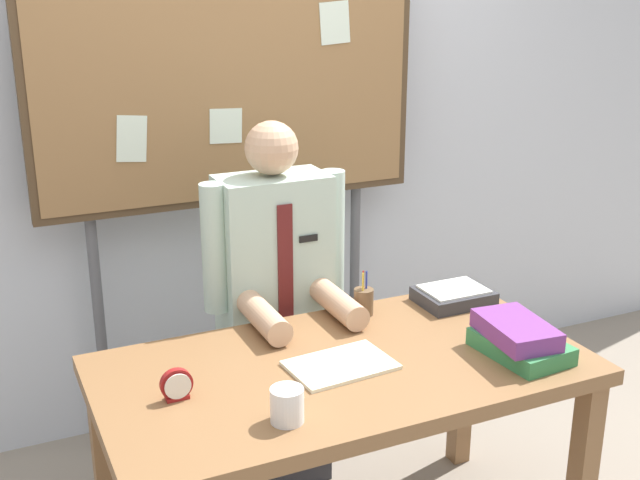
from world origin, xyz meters
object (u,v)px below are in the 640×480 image
at_px(person, 276,321).
at_px(desk_clock, 177,386).
at_px(desk, 343,390).
at_px(pen_holder, 364,301).
at_px(book_stack, 519,339).
at_px(paper_tray, 454,296).
at_px(bulletin_board, 230,83).
at_px(coffee_mug, 287,405).
at_px(open_notebook, 341,365).

bearing_deg(person, desk_clock, -132.48).
distance_m(desk, pen_holder, 0.41).
xyz_separation_m(person, book_stack, (0.53, -0.75, 0.15)).
xyz_separation_m(desk_clock, paper_tray, (1.11, 0.27, -0.01)).
bearing_deg(person, pen_holder, -48.79).
bearing_deg(pen_holder, desk_clock, -157.61).
xyz_separation_m(desk, bulletin_board, (0.00, 1.01, 0.84)).
bearing_deg(bulletin_board, paper_tray, -52.29).
bearing_deg(coffee_mug, open_notebook, 39.59).
relative_size(desk, open_notebook, 4.81).
height_order(bulletin_board, coffee_mug, bulletin_board).
xyz_separation_m(desk, book_stack, (0.53, -0.18, 0.15)).
xyz_separation_m(desk, coffee_mug, (-0.29, -0.24, 0.14)).
height_order(book_stack, open_notebook, book_stack).
bearing_deg(desk_clock, pen_holder, 22.39).
xyz_separation_m(open_notebook, pen_holder, (0.25, 0.33, 0.04)).
xyz_separation_m(desk_clock, coffee_mug, (0.24, -0.24, 0.01)).
height_order(open_notebook, desk_clock, desk_clock).
bearing_deg(paper_tray, book_stack, -96.96).
distance_m(bulletin_board, desk_clock, 1.34).
xyz_separation_m(bulletin_board, book_stack, (0.53, -1.19, -0.69)).
bearing_deg(book_stack, coffee_mug, -175.63).
height_order(book_stack, coffee_mug, book_stack).
relative_size(bulletin_board, book_stack, 6.55).
bearing_deg(open_notebook, desk_clock, 178.32).
height_order(pen_holder, paper_tray, pen_holder).
distance_m(desk, person, 0.57).
distance_m(desk, book_stack, 0.58).
relative_size(book_stack, open_notebook, 0.98).
bearing_deg(paper_tray, open_notebook, -154.85).
relative_size(desk, coffee_mug, 15.41).
distance_m(book_stack, open_notebook, 0.57).
bearing_deg(desk_clock, coffee_mug, -45.03).
relative_size(book_stack, desk_clock, 3.30).
bearing_deg(bulletin_board, desk_clock, -117.44).
height_order(book_stack, pen_holder, pen_holder).
distance_m(bulletin_board, pen_holder, 1.02).
xyz_separation_m(desk_clock, pen_holder, (0.76, 0.31, 0.01)).
bearing_deg(person, desk, -90.00).
distance_m(desk_clock, coffee_mug, 0.34).
bearing_deg(open_notebook, desk, 45.19).
relative_size(desk, desk_clock, 16.18).
distance_m(desk, paper_tray, 0.65).
bearing_deg(paper_tray, desk_clock, -166.46).
bearing_deg(coffee_mug, pen_holder, 46.60).
bearing_deg(bulletin_board, book_stack, -66.20).
distance_m(book_stack, paper_tray, 0.45).
bearing_deg(paper_tray, bulletin_board, 127.71).
bearing_deg(pen_holder, desk, -126.92).
relative_size(desk, paper_tray, 5.84).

